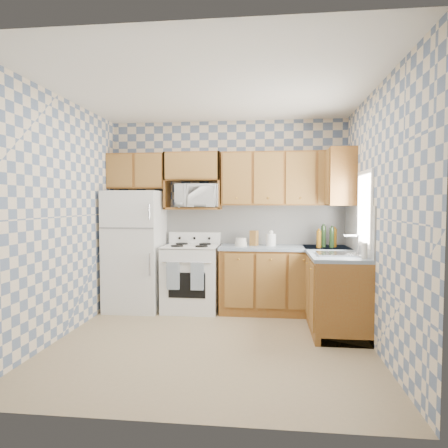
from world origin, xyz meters
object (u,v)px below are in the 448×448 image
Objects in this scene: microwave at (196,196)px; electric_kettle at (271,240)px; stove_body at (192,278)px; refrigerator at (135,250)px.

microwave is 1.23m from electric_kettle.
stove_body is 5.39× the size of electric_kettle.
microwave reaches higher than stove_body.
electric_kettle is (1.92, 0.06, 0.16)m from refrigerator.
stove_body is at bearing -120.64° from microwave.
stove_body is 1.17m from microwave.
electric_kettle is (1.07, -0.09, -0.61)m from microwave.
electric_kettle is at bearing 1.87° from refrigerator.
refrigerator is 1.92m from electric_kettle.
microwave reaches higher than electric_kettle.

